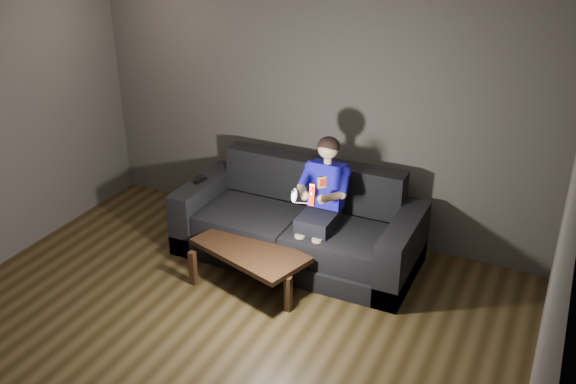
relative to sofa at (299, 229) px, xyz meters
The scene contains 10 objects.
floor 1.87m from the sofa, 94.06° to the right, with size 5.00×5.00×0.00m, color black.
back_wall 1.24m from the sofa, 101.24° to the left, with size 5.00×0.04×2.70m, color #413D37.
right_wall 3.18m from the sofa, 37.86° to the right, with size 0.04×5.00×2.70m, color #413D37.
ceiling 3.03m from the sofa, 94.06° to the right, with size 5.00×5.00×0.02m, color white.
sofa is the anchor object (origin of this frame).
child 0.56m from the sofa, 13.42° to the right, with size 0.49×0.60×1.21m.
wii_remote_red 0.95m from the sofa, 55.48° to the right, with size 0.06×0.08×0.20m.
nunchuk_white 0.86m from the sofa, 70.05° to the right, with size 0.06×0.08×0.14m.
wii_remote_black 1.14m from the sofa, behind, with size 0.06×0.17×0.03m.
coffee_table 0.70m from the sofa, 105.72° to the right, with size 1.21×0.84×0.40m.
Camera 1 is at (2.44, -3.30, 3.45)m, focal length 40.00 mm.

